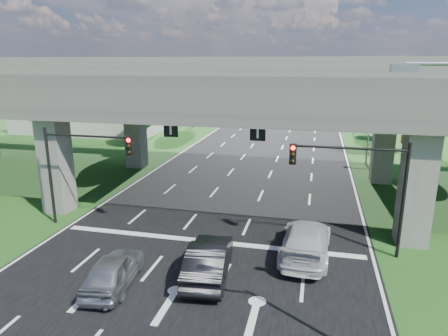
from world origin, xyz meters
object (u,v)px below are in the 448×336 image
at_px(car_white, 306,241).
at_px(car_silver, 113,271).
at_px(signal_left, 80,160).
at_px(streetlight_far, 367,104).
at_px(car_dark, 209,259).
at_px(signal_right, 359,177).
at_px(streetlight_beyond, 354,92).

bearing_deg(car_white, car_silver, 33.18).
bearing_deg(signal_left, car_white, -4.08).
relative_size(streetlight_far, car_dark, 1.94).
bearing_deg(signal_left, signal_right, 0.00).
xyz_separation_m(signal_right, car_white, (-2.42, -0.94, -3.31)).
height_order(streetlight_beyond, car_white, streetlight_beyond).
height_order(signal_right, car_silver, signal_right).
bearing_deg(signal_left, streetlight_far, 48.22).
bearing_deg(car_silver, signal_right, -158.64).
height_order(signal_left, streetlight_far, streetlight_far).
xyz_separation_m(streetlight_beyond, car_dark, (-9.01, -40.08, -4.97)).
xyz_separation_m(streetlight_far, streetlight_beyond, (0.00, 16.00, 0.00)).
height_order(signal_right, car_white, signal_right).
relative_size(streetlight_far, car_white, 1.70).
xyz_separation_m(streetlight_far, car_dark, (-9.01, -24.08, -4.97)).
bearing_deg(streetlight_far, car_silver, -116.54).
xyz_separation_m(signal_left, car_silver, (5.01, -5.80, -3.41)).
xyz_separation_m(streetlight_far, car_silver, (-12.91, -25.86, -5.07)).
xyz_separation_m(signal_left, streetlight_far, (17.92, 20.06, 1.66)).
bearing_deg(car_white, signal_left, -1.49).
xyz_separation_m(signal_left, car_dark, (8.91, -4.02, -3.31)).
relative_size(signal_right, streetlight_beyond, 0.60).
relative_size(signal_left, car_white, 1.02).
bearing_deg(signal_left, streetlight_beyond, 63.57).
bearing_deg(streetlight_beyond, car_silver, -107.15).
distance_m(signal_right, car_silver, 12.59).
xyz_separation_m(signal_right, signal_left, (-15.65, 0.00, 0.00)).
xyz_separation_m(signal_right, car_silver, (-10.64, -5.80, -3.41)).
relative_size(streetlight_beyond, car_silver, 2.28).
bearing_deg(signal_right, car_dark, -149.16).
bearing_deg(streetlight_beyond, streetlight_far, -90.00).
distance_m(streetlight_beyond, car_silver, 44.10).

